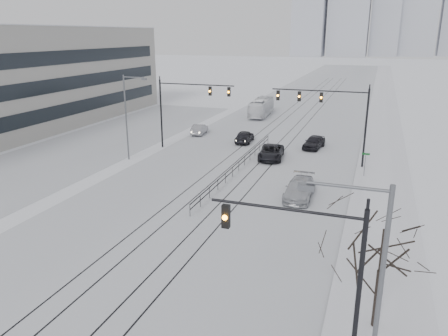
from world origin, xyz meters
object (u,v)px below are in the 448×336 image
Objects in this scene: bare_tree at (384,240)px; sedan_nb_far at (314,142)px; sedan_nb_right at (299,189)px; traffic_mast_near at (318,262)px; sedan_nb_front at (271,152)px; box_truck at (261,107)px; sedan_sb_inner at (245,136)px; sedan_sb_outer at (199,129)px.

bare_tree reaches higher than sedan_nb_far.
sedan_nb_far is at bearing 92.98° from sedan_nb_right.
sedan_nb_far is (-1.25, 16.76, -0.01)m from sedan_nb_right.
traffic_mast_near is 3.85m from bare_tree.
box_truck reaches higher than sedan_nb_front.
bare_tree is 33.44m from sedan_nb_far.
box_truck is (-11.37, 18.75, 0.64)m from sedan_nb_far.
bare_tree is 1.15× the size of sedan_nb_front.
sedan_nb_front is (4.90, -6.21, -0.03)m from sedan_sb_inner.
sedan_sb_outer is at bearing 179.41° from sedan_nb_far.
traffic_mast_near is 56.65m from box_truck.
box_truck reaches higher than sedan_sb_outer.
sedan_nb_front is (12.00, -8.67, 0.05)m from sedan_sb_outer.
bare_tree is at bearing -68.16° from sedan_nb_far.
sedan_nb_far is (8.62, -0.15, 0.00)m from sedan_sb_inner.
sedan_nb_right is 16.81m from sedan_nb_far.
traffic_mast_near is 0.69× the size of box_truck.
sedan_sb_outer is 14.80m from sedan_nb_front.
traffic_mast_near is 43.48m from sedan_sb_outer.
traffic_mast_near reaches higher than box_truck.
traffic_mast_near is at bearing -80.14° from sedan_nb_front.
sedan_sb_inner is at bearing 153.69° from sedan_sb_outer.
bare_tree reaches higher than sedan_nb_right.
traffic_mast_near is 1.32× the size of sedan_nb_front.
sedan_nb_right is at bearing 116.00° from sedan_sb_inner.
bare_tree is 1.36× the size of sedan_nb_far.
sedan_nb_right is 0.53× the size of box_truck.
box_truck is at bearing 106.89° from traffic_mast_near.
sedan_nb_far reaches higher than sedan_sb_inner.
sedan_sb_outer is (-7.10, 2.46, -0.08)m from sedan_sb_inner.
box_truck reaches higher than sedan_nb_far.
sedan_sb_outer is 25.75m from sedan_nb_right.
sedan_nb_front is 1.00× the size of sedan_nb_right.
sedan_nb_far reaches higher than sedan_nb_front.
sedan_sb_inner is 0.44× the size of box_truck.
traffic_mast_near is 35.94m from sedan_nb_far.
sedan_nb_front is 11.80m from sedan_nb_right.
sedan_nb_front is at bearing 113.62° from sedan_nb_right.
traffic_mast_near is at bearing 106.81° from sedan_sb_inner.
sedan_sb_inner reaches higher than sedan_sb_outer.
bare_tree is 42.15m from sedan_sb_outer.
sedan_nb_far reaches higher than sedan_sb_outer.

